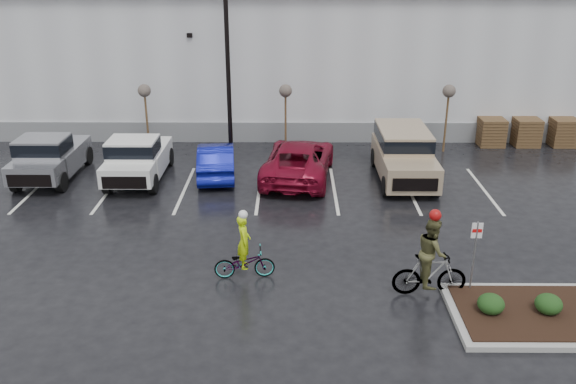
{
  "coord_description": "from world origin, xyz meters",
  "views": [
    {
      "loc": [
        -1.19,
        -14.64,
        9.05
      ],
      "look_at": [
        -1.33,
        4.55,
        1.3
      ],
      "focal_mm": 38.0,
      "sensor_mm": 36.0,
      "label": 1
    }
  ],
  "objects_px": {
    "cyclist_hivis": "(244,257)",
    "sapling_east": "(449,95)",
    "fire_lane_sign": "(475,249)",
    "car_blue": "(216,160)",
    "car_red": "(298,160)",
    "suv_tan": "(404,156)",
    "cyclist_olive": "(430,265)",
    "sapling_mid": "(286,95)",
    "lamppost": "(227,31)",
    "pallet_stack_c": "(563,132)",
    "pickup_white": "(140,155)",
    "pickup_silver": "(53,154)",
    "sapling_west": "(145,94)",
    "pallet_stack_b": "(526,132)",
    "pallet_stack_a": "(491,132)"
  },
  "relations": [
    {
      "from": "sapling_east",
      "to": "cyclist_hivis",
      "type": "distance_m",
      "value": 14.84
    },
    {
      "from": "sapling_mid",
      "to": "cyclist_olive",
      "type": "distance_m",
      "value": 13.61
    },
    {
      "from": "car_blue",
      "to": "sapling_east",
      "type": "bearing_deg",
      "value": -168.09
    },
    {
      "from": "pickup_silver",
      "to": "cyclist_olive",
      "type": "relative_size",
      "value": 2.01
    },
    {
      "from": "sapling_east",
      "to": "pickup_silver",
      "type": "distance_m",
      "value": 17.66
    },
    {
      "from": "pallet_stack_c",
      "to": "pickup_silver",
      "type": "distance_m",
      "value": 23.65
    },
    {
      "from": "car_red",
      "to": "sapling_mid",
      "type": "bearing_deg",
      "value": -73.11
    },
    {
      "from": "sapling_mid",
      "to": "fire_lane_sign",
      "type": "bearing_deg",
      "value": -67.51
    },
    {
      "from": "cyclist_olive",
      "to": "sapling_mid",
      "type": "bearing_deg",
      "value": 16.55
    },
    {
      "from": "pickup_white",
      "to": "sapling_east",
      "type": "bearing_deg",
      "value": 14.9
    },
    {
      "from": "fire_lane_sign",
      "to": "pallet_stack_a",
      "type": "bearing_deg",
      "value": 71.19
    },
    {
      "from": "pickup_silver",
      "to": "sapling_mid",
      "type": "bearing_deg",
      "value": 19.39
    },
    {
      "from": "lamppost",
      "to": "fire_lane_sign",
      "type": "height_order",
      "value": "lamppost"
    },
    {
      "from": "pallet_stack_b",
      "to": "cyclist_olive",
      "type": "bearing_deg",
      "value": -118.69
    },
    {
      "from": "pallet_stack_c",
      "to": "cyclist_olive",
      "type": "height_order",
      "value": "cyclist_olive"
    },
    {
      "from": "pallet_stack_a",
      "to": "fire_lane_sign",
      "type": "distance_m",
      "value": 14.6
    },
    {
      "from": "car_red",
      "to": "suv_tan",
      "type": "distance_m",
      "value": 4.37
    },
    {
      "from": "cyclist_hivis",
      "to": "car_red",
      "type": "bearing_deg",
      "value": -16.87
    },
    {
      "from": "sapling_west",
      "to": "car_blue",
      "type": "bearing_deg",
      "value": -42.98
    },
    {
      "from": "pallet_stack_c",
      "to": "fire_lane_sign",
      "type": "xyz_separation_m",
      "value": [
        -8.2,
        -13.8,
        0.73
      ]
    },
    {
      "from": "lamppost",
      "to": "pickup_white",
      "type": "height_order",
      "value": "lamppost"
    },
    {
      "from": "car_red",
      "to": "pallet_stack_c",
      "type": "bearing_deg",
      "value": -152.8
    },
    {
      "from": "sapling_west",
      "to": "car_red",
      "type": "bearing_deg",
      "value": -26.78
    },
    {
      "from": "sapling_mid",
      "to": "pickup_silver",
      "type": "xyz_separation_m",
      "value": [
        -9.73,
        -3.43,
        -1.75
      ]
    },
    {
      "from": "pallet_stack_b",
      "to": "car_red",
      "type": "height_order",
      "value": "car_red"
    },
    {
      "from": "pickup_silver",
      "to": "car_blue",
      "type": "height_order",
      "value": "pickup_silver"
    },
    {
      "from": "fire_lane_sign",
      "to": "car_red",
      "type": "height_order",
      "value": "fire_lane_sign"
    },
    {
      "from": "pickup_white",
      "to": "suv_tan",
      "type": "distance_m",
      "value": 10.99
    },
    {
      "from": "lamppost",
      "to": "pallet_stack_a",
      "type": "bearing_deg",
      "value": 9.09
    },
    {
      "from": "pickup_white",
      "to": "car_blue",
      "type": "height_order",
      "value": "pickup_white"
    },
    {
      "from": "lamppost",
      "to": "suv_tan",
      "type": "distance_m",
      "value": 9.21
    },
    {
      "from": "sapling_west",
      "to": "pallet_stack_c",
      "type": "xyz_separation_m",
      "value": [
        20.0,
        1.0,
        -2.05
      ]
    },
    {
      "from": "lamppost",
      "to": "pallet_stack_c",
      "type": "xyz_separation_m",
      "value": [
        16.0,
        2.0,
        -5.01
      ]
    },
    {
      "from": "pickup_white",
      "to": "fire_lane_sign",
      "type": "bearing_deg",
      "value": -39.02
    },
    {
      "from": "pallet_stack_c",
      "to": "car_blue",
      "type": "height_order",
      "value": "car_blue"
    },
    {
      "from": "cyclist_hivis",
      "to": "sapling_east",
      "type": "bearing_deg",
      "value": -41.39
    },
    {
      "from": "cyclist_hivis",
      "to": "cyclist_olive",
      "type": "distance_m",
      "value": 5.28
    },
    {
      "from": "sapling_east",
      "to": "pallet_stack_c",
      "type": "relative_size",
      "value": 2.37
    },
    {
      "from": "pallet_stack_b",
      "to": "cyclist_hivis",
      "type": "relative_size",
      "value": 0.63
    },
    {
      "from": "pallet_stack_b",
      "to": "fire_lane_sign",
      "type": "relative_size",
      "value": 0.61
    },
    {
      "from": "pickup_silver",
      "to": "fire_lane_sign",
      "type": "bearing_deg",
      "value": -31.95
    },
    {
      "from": "fire_lane_sign",
      "to": "pickup_white",
      "type": "xyz_separation_m",
      "value": [
        -11.35,
        9.2,
        -0.43
      ]
    },
    {
      "from": "car_blue",
      "to": "pickup_silver",
      "type": "bearing_deg",
      "value": -5.47
    },
    {
      "from": "sapling_west",
      "to": "sapling_mid",
      "type": "relative_size",
      "value": 1.0
    },
    {
      "from": "sapling_east",
      "to": "suv_tan",
      "type": "xyz_separation_m",
      "value": [
        -2.56,
        -3.81,
        -1.7
      ]
    },
    {
      "from": "fire_lane_sign",
      "to": "car_blue",
      "type": "height_order",
      "value": "fire_lane_sign"
    },
    {
      "from": "pickup_white",
      "to": "suv_tan",
      "type": "relative_size",
      "value": 1.02
    },
    {
      "from": "sapling_west",
      "to": "pickup_silver",
      "type": "distance_m",
      "value": 5.02
    },
    {
      "from": "sapling_west",
      "to": "pallet_stack_b",
      "type": "height_order",
      "value": "sapling_west"
    },
    {
      "from": "pickup_white",
      "to": "cyclist_olive",
      "type": "bearing_deg",
      "value": -42.26
    }
  ]
}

